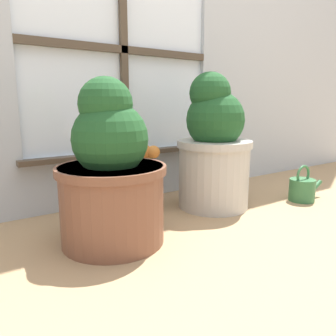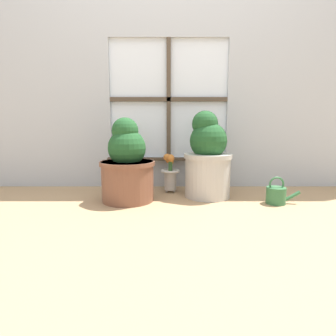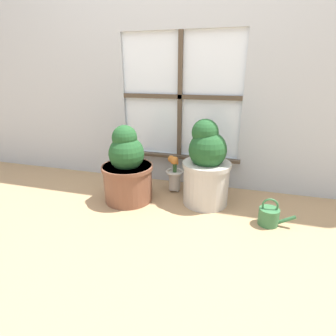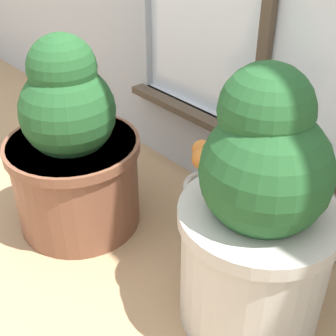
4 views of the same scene
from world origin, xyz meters
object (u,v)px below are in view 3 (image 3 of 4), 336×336
at_px(potted_plant_left, 127,170).
at_px(potted_plant_right, 206,167).
at_px(watering_can, 269,216).
at_px(flower_vase, 174,173).

distance_m(potted_plant_left, potted_plant_right, 0.61).
xyz_separation_m(potted_plant_left, potted_plant_right, (0.60, 0.11, 0.04)).
bearing_deg(watering_can, potted_plant_right, 157.09).
height_order(potted_plant_left, flower_vase, potted_plant_left).
height_order(potted_plant_right, watering_can, potted_plant_right).
xyz_separation_m(potted_plant_right, watering_can, (0.46, -0.20, -0.23)).
distance_m(flower_vase, watering_can, 0.83).
bearing_deg(potted_plant_right, flower_vase, 153.47).
distance_m(potted_plant_left, watering_can, 1.08).
height_order(flower_vase, watering_can, flower_vase).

